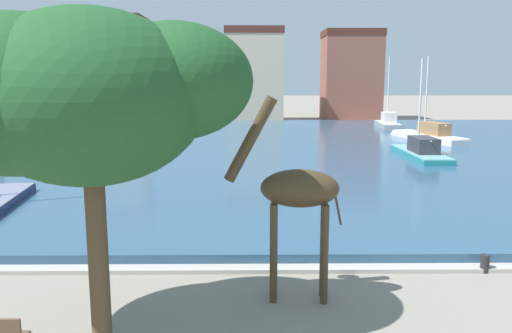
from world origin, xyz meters
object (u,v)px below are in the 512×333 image
Objects in this scene: giraffe_statue at (293,192)px; sailboat_white at (424,137)px; shade_tree at (80,94)px; sailboat_grey at (387,125)px; sailboat_teal at (418,153)px; mooring_bollard at (485,264)px; sailboat_red at (47,140)px.

sailboat_white is at bearing 66.16° from giraffe_statue.
sailboat_white is 1.36× the size of shade_tree.
sailboat_white is at bearing -88.21° from sailboat_grey.
giraffe_statue is 0.71× the size of sailboat_grey.
sailboat_teal is 19.39m from mooring_bollard.
shade_tree is at bearing -121.33° from sailboat_teal.
mooring_bollard is (9.57, 3.71, -4.71)m from shade_tree.
sailboat_teal is 26.86m from shade_tree.
sailboat_red is 31.47m from sailboat_grey.
shade_tree is at bearing -67.41° from sailboat_red.
shade_tree is 11.30m from mooring_bollard.
shade_tree reaches higher than mooring_bollard.
giraffe_statue is 41.55m from sailboat_grey.
sailboat_teal is 0.92× the size of sailboat_red.
sailboat_white is 1.11× the size of sailboat_teal.
shade_tree is 13.11× the size of mooring_bollard.
shade_tree is at bearing -111.93° from sailboat_grey.
giraffe_statue is 0.64× the size of sailboat_teal.
sailboat_teal is 27.56m from sailboat_red.
sailboat_white reaches higher than shade_tree.
sailboat_grey is at bearing 79.27° from mooring_bollard.
sailboat_grey is at bearing 81.08° from sailboat_teal.
sailboat_white is (12.93, 29.24, -2.02)m from giraffe_statue.
sailboat_teal is at bearing -110.81° from sailboat_white.
sailboat_grey is 38.58m from mooring_bollard.
sailboat_teal is (-3.30, -8.68, -0.06)m from sailboat_white.
sailboat_grey reaches higher than mooring_bollard.
mooring_bollard is at bearing -105.20° from sailboat_white.
sailboat_grey reaches higher than sailboat_teal.
sailboat_teal is at bearing -16.41° from sailboat_red.
mooring_bollard is (22.23, -26.71, -0.26)m from sailboat_red.
giraffe_statue is 0.58× the size of sailboat_white.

